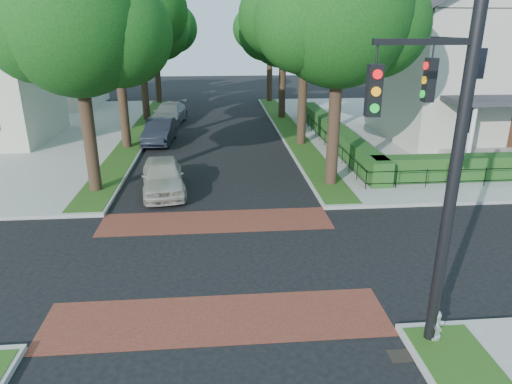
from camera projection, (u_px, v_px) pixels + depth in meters
ground at (217, 260)px, 14.95m from camera, size 120.00×120.00×0.00m
sidewalk_ne at (475, 128)px, 34.29m from camera, size 30.00×30.00×0.15m
crosswalk_far at (216, 221)px, 17.95m from camera, size 9.00×2.20×0.01m
crosswalk_near at (217, 319)px, 11.95m from camera, size 9.00×2.20×0.01m
storm_drain at (403, 356)px, 10.61m from camera, size 0.65×0.45×0.01m
grass_strip_ne at (289, 130)px, 33.22m from camera, size 1.60×29.80×0.02m
grass_strip_nw at (139, 132)px, 32.35m from camera, size 1.60×29.80×0.02m
tree_right_near at (341, 17)px, 19.57m from camera, size 7.75×6.67×10.66m
tree_right_mid at (306, 13)px, 26.96m from camera, size 8.25×7.09×11.22m
tree_right_far at (284, 31)px, 35.73m from camera, size 7.25×6.23×9.74m
tree_right_back at (271, 26)px, 44.04m from camera, size 7.50×6.45×10.20m
tree_left_near at (79, 25)px, 18.80m from camera, size 7.50×6.45×10.20m
tree_left_mid at (116, 6)px, 25.94m from camera, size 8.00×6.88×11.48m
tree_left_far at (141, 28)px, 34.76m from camera, size 7.00×6.02×9.86m
tree_left_back at (155, 24)px, 43.11m from camera, size 7.75×6.66×10.44m
hedge_main_road at (335, 133)px, 29.36m from camera, size 1.00×18.00×1.20m
fence_main_road at (323, 136)px, 29.35m from camera, size 0.06×18.00×0.90m
house_victorian at (486, 47)px, 29.21m from camera, size 13.00×13.05×12.48m
house_left_far at (45, 52)px, 41.94m from camera, size 10.00×9.00×10.14m
traffic_signal at (443, 153)px, 9.60m from camera, size 2.17×2.00×8.00m
parked_car_front at (163, 176)px, 20.83m from camera, size 2.50×4.86×1.58m
parked_car_middle at (160, 131)px, 29.80m from camera, size 1.93×4.83×1.56m
parked_car_rear at (169, 113)px, 35.91m from camera, size 2.87×5.64×1.57m
fire_hydrant at (435, 325)px, 10.88m from camera, size 0.40×0.39×0.79m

